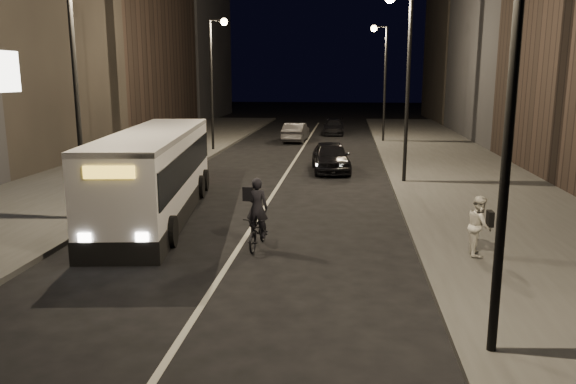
% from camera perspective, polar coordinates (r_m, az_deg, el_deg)
% --- Properties ---
extents(ground, '(180.00, 180.00, 0.00)m').
position_cam_1_polar(ground, '(14.49, -6.43, -7.82)').
color(ground, black).
rests_on(ground, ground).
extents(sidewalk_right, '(7.00, 70.00, 0.16)m').
position_cam_1_polar(sidewalk_right, '(28.26, 17.16, 1.56)').
color(sidewalk_right, '#373734').
rests_on(sidewalk_right, ground).
extents(sidewalk_left, '(7.00, 70.00, 0.16)m').
position_cam_1_polar(sidewalk_left, '(30.03, -16.60, 2.17)').
color(sidewalk_left, '#373734').
rests_on(sidewalk_left, ground).
extents(streetlight_right_near, '(1.20, 0.44, 8.12)m').
position_cam_1_polar(streetlight_right_near, '(9.60, 20.56, 14.16)').
color(streetlight_right_near, black).
rests_on(streetlight_right_near, sidewalk_right).
extents(streetlight_right_mid, '(1.20, 0.44, 8.12)m').
position_cam_1_polar(streetlight_right_mid, '(25.42, 11.56, 12.73)').
color(streetlight_right_mid, black).
rests_on(streetlight_right_mid, sidewalk_right).
extents(streetlight_right_far, '(1.20, 0.44, 8.12)m').
position_cam_1_polar(streetlight_right_far, '(41.38, 9.50, 12.35)').
color(streetlight_right_far, black).
rests_on(streetlight_right_far, sidewalk_right).
extents(streetlight_left_near, '(1.20, 0.44, 8.12)m').
position_cam_1_polar(streetlight_left_near, '(19.24, -20.21, 12.63)').
color(streetlight_left_near, black).
rests_on(streetlight_left_near, sidewalk_left).
extents(streetlight_left_far, '(1.20, 0.44, 8.12)m').
position_cam_1_polar(streetlight_left_far, '(36.29, -7.41, 12.51)').
color(streetlight_left_far, black).
rests_on(streetlight_left_far, sidewalk_left).
extents(city_bus, '(3.73, 11.17, 2.96)m').
position_cam_1_polar(city_bus, '(20.09, -13.28, 2.22)').
color(city_bus, white).
rests_on(city_bus, ground).
extents(cyclist_on_bicycle, '(0.78, 1.84, 2.07)m').
position_cam_1_polar(cyclist_on_bicycle, '(15.96, -3.07, -3.31)').
color(cyclist_on_bicycle, black).
rests_on(cyclist_on_bicycle, ground).
extents(pedestrian_woman, '(0.66, 0.82, 1.60)m').
position_cam_1_polar(pedestrian_woman, '(15.63, 18.85, -3.25)').
color(pedestrian_woman, silver).
rests_on(pedestrian_woman, sidewalk_right).
extents(car_near, '(2.29, 4.67, 1.53)m').
position_cam_1_polar(car_near, '(28.73, 4.36, 3.60)').
color(car_near, black).
rests_on(car_near, ground).
extents(car_mid, '(1.75, 4.37, 1.41)m').
position_cam_1_polar(car_mid, '(41.69, 0.79, 6.09)').
color(car_mid, '#333336').
rests_on(car_mid, ground).
extents(car_far, '(1.73, 4.25, 1.23)m').
position_cam_1_polar(car_far, '(47.09, 4.68, 6.60)').
color(car_far, black).
rests_on(car_far, ground).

